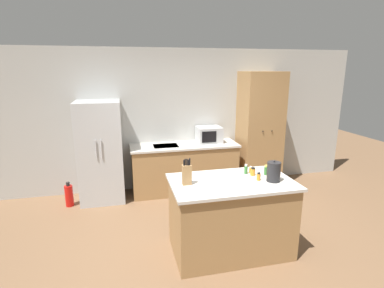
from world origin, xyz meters
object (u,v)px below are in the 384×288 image
spice_bottle_pale_salt (251,170)px  kettle (274,172)px  refrigerator (101,152)px  spice_bottle_short_red (253,172)px  knife_block (187,174)px  microwave (209,134)px  spice_bottle_amber_oil (259,177)px  spice_bottle_tall_dark (266,170)px  spice_bottle_green_herb (246,169)px  pantry_cabinet (260,130)px  fire_extinguisher (69,195)px  spice_bottle_orange_cap (269,173)px

spice_bottle_pale_salt → kettle: size_ratio=0.34×
refrigerator → spice_bottle_short_red: 2.69m
refrigerator → knife_block: refrigerator is taller
microwave → spice_bottle_amber_oil: 2.15m
microwave → spice_bottle_pale_salt: microwave is taller
spice_bottle_pale_salt → spice_bottle_short_red: bearing=-97.2°
spice_bottle_tall_dark → spice_bottle_amber_oil: 0.23m
spice_bottle_short_red → spice_bottle_green_herb: size_ratio=0.83×
spice_bottle_green_herb → kettle: bearing=-56.1°
pantry_cabinet → spice_bottle_amber_oil: (-1.00, -2.06, -0.11)m
microwave → knife_block: bearing=-112.8°
spice_bottle_green_herb → spice_bottle_pale_salt: size_ratio=1.41×
knife_block → kettle: (1.02, -0.13, -0.01)m
spice_bottle_short_red → fire_extinguisher: spice_bottle_short_red is taller
pantry_cabinet → fire_extinguisher: size_ratio=5.21×
spice_bottle_amber_oil → kettle: kettle is taller
pantry_cabinet → spice_bottle_tall_dark: 2.08m
microwave → spice_bottle_orange_cap: (0.16, -2.07, -0.06)m
spice_bottle_short_red → fire_extinguisher: (-2.49, 1.68, -0.80)m
spice_bottle_pale_salt → knife_block: bearing=-167.2°
spice_bottle_tall_dark → kettle: (-0.01, -0.22, 0.06)m
microwave → kettle: size_ratio=1.71×
spice_bottle_short_red → microwave: bearing=89.8°
spice_bottle_tall_dark → refrigerator: bearing=138.5°
knife_block → spice_bottle_amber_oil: size_ratio=3.21×
spice_bottle_green_herb → kettle: 0.39m
spice_bottle_tall_dark → spice_bottle_pale_salt: size_ratio=1.44×
microwave → fire_extinguisher: (-2.50, -0.29, -0.85)m
pantry_cabinet → spice_bottle_green_herb: bearing=-120.2°
refrigerator → spice_bottle_orange_cap: size_ratio=18.38×
pantry_cabinet → spice_bottle_pale_salt: 2.05m
spice_bottle_tall_dark → spice_bottle_green_herb: 0.25m
spice_bottle_amber_oil → fire_extinguisher: spice_bottle_amber_oil is taller
spice_bottle_tall_dark → spice_bottle_short_red: spice_bottle_tall_dark is taller
spice_bottle_green_herb → spice_bottle_pale_salt: 0.08m
spice_bottle_short_red → fire_extinguisher: bearing=146.0°
microwave → spice_bottle_tall_dark: bearing=-85.4°
knife_block → spice_bottle_short_red: knife_block is taller
knife_block → spice_bottle_amber_oil: bearing=-4.4°
spice_bottle_short_red → kettle: kettle is taller
spice_bottle_amber_oil → spice_bottle_orange_cap: 0.19m
spice_bottle_green_herb → spice_bottle_orange_cap: size_ratio=1.34×
kettle → spice_bottle_amber_oil: bearing=157.8°
microwave → spice_bottle_short_red: microwave is taller
pantry_cabinet → fire_extinguisher: 3.61m
microwave → spice_bottle_short_red: 1.98m
spice_bottle_tall_dark → fire_extinguisher: 3.26m
microwave → spice_bottle_orange_cap: microwave is taller
pantry_cabinet → spice_bottle_orange_cap: (-0.82, -1.98, -0.12)m
pantry_cabinet → spice_bottle_tall_dark: (-0.82, -1.90, -0.10)m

